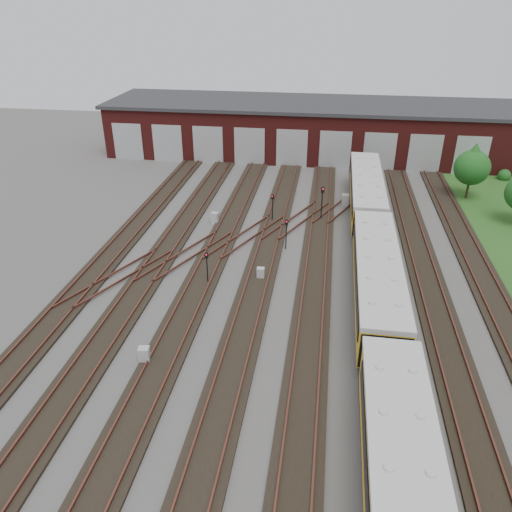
# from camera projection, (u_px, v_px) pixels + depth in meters

# --- Properties ---
(ground) EXTENTS (120.00, 120.00, 0.00)m
(ground) POSITION_uv_depth(u_px,v_px,m) (274.00, 346.00, 29.16)
(ground) COLOR #4C4946
(ground) RESTS_ON ground
(track_network) EXTENTS (30.40, 70.00, 0.33)m
(track_network) POSITION_uv_depth(u_px,v_px,m) (272.00, 338.00, 29.65)
(track_network) COLOR black
(track_network) RESTS_ON ground
(maintenance_shed) EXTENTS (51.00, 12.50, 6.35)m
(maintenance_shed) POSITION_uv_depth(u_px,v_px,m) (312.00, 128.00, 62.57)
(maintenance_shed) COLOR #531614
(maintenance_shed) RESTS_ON ground
(metro_train) EXTENTS (2.86, 47.37, 3.17)m
(metro_train) POSITION_uv_depth(u_px,v_px,m) (377.00, 279.00, 32.12)
(metro_train) COLOR black
(metro_train) RESTS_ON ground
(signal_mast_0) EXTENTS (0.23, 0.22, 2.48)m
(signal_mast_0) POSITION_uv_depth(u_px,v_px,m) (207.00, 264.00, 34.69)
(signal_mast_0) COLOR black
(signal_mast_0) RESTS_ON ground
(signal_mast_1) EXTENTS (0.23, 0.22, 2.57)m
(signal_mast_1) POSITION_uv_depth(u_px,v_px,m) (286.00, 230.00, 39.43)
(signal_mast_1) COLOR black
(signal_mast_1) RESTS_ON ground
(signal_mast_2) EXTENTS (0.25, 0.24, 2.56)m
(signal_mast_2) POSITION_uv_depth(u_px,v_px,m) (273.00, 204.00, 44.26)
(signal_mast_2) COLOR black
(signal_mast_2) RESTS_ON ground
(signal_mast_3) EXTENTS (0.29, 0.28, 3.15)m
(signal_mast_3) POSITION_uv_depth(u_px,v_px,m) (322.00, 199.00, 44.40)
(signal_mast_3) COLOR black
(signal_mast_3) RESTS_ON ground
(relay_cabinet_0) EXTENTS (0.66, 0.58, 1.00)m
(relay_cabinet_0) POSITION_uv_depth(u_px,v_px,m) (144.00, 355.00, 27.68)
(relay_cabinet_0) COLOR #A7ABAD
(relay_cabinet_0) RESTS_ON ground
(relay_cabinet_1) EXTENTS (0.69, 0.60, 1.04)m
(relay_cabinet_1) POSITION_uv_depth(u_px,v_px,m) (215.00, 218.00, 44.38)
(relay_cabinet_1) COLOR #A7ABAD
(relay_cabinet_1) RESTS_ON ground
(relay_cabinet_2) EXTENTS (0.56, 0.47, 0.90)m
(relay_cabinet_2) POSITION_uv_depth(u_px,v_px,m) (261.00, 273.00, 35.80)
(relay_cabinet_2) COLOR #A7ABAD
(relay_cabinet_2) RESTS_ON ground
(relay_cabinet_3) EXTENTS (0.68, 0.57, 1.11)m
(relay_cabinet_3) POSITION_uv_depth(u_px,v_px,m) (345.00, 200.00, 48.15)
(relay_cabinet_3) COLOR #A7ABAD
(relay_cabinet_3) RESTS_ON ground
(relay_cabinet_4) EXTENTS (0.82, 0.76, 1.12)m
(relay_cabinet_4) POSITION_uv_depth(u_px,v_px,m) (385.00, 216.00, 44.65)
(relay_cabinet_4) COLOR #A7ABAD
(relay_cabinet_4) RESTS_ON ground
(tree_0) EXTENTS (3.42, 3.42, 5.66)m
(tree_0) POSITION_uv_depth(u_px,v_px,m) (473.00, 163.00, 48.29)
(tree_0) COLOR #2F2415
(tree_0) RESTS_ON ground
(bush_2) EXTENTS (1.38, 1.38, 1.38)m
(bush_2) POSITION_uv_depth(u_px,v_px,m) (505.00, 174.00, 54.69)
(bush_2) COLOR #154A15
(bush_2) RESTS_ON ground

